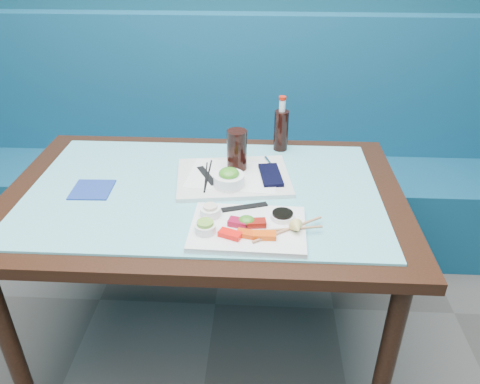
{
  "coord_description": "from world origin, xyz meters",
  "views": [
    {
      "loc": [
        0.2,
        0.04,
        1.58
      ],
      "look_at": [
        0.13,
        1.37,
        0.8
      ],
      "focal_mm": 35.0,
      "sensor_mm": 36.0,
      "label": 1
    }
  ],
  "objects_px": {
    "cola_glass": "(237,150)",
    "cola_bottle_body": "(281,131)",
    "serving_tray": "(233,177)",
    "seaweed_bowl": "(229,180)",
    "booth_bench": "(225,172)",
    "sashimi_plate": "(248,229)",
    "blue_napkin": "(92,190)",
    "dining_table": "(204,211)"
  },
  "relations": [
    {
      "from": "seaweed_bowl",
      "to": "cola_glass",
      "type": "bearing_deg",
      "value": 81.25
    },
    {
      "from": "booth_bench",
      "to": "dining_table",
      "type": "relative_size",
      "value": 2.14
    },
    {
      "from": "dining_table",
      "to": "serving_tray",
      "type": "bearing_deg",
      "value": 37.49
    },
    {
      "from": "seaweed_bowl",
      "to": "cola_bottle_body",
      "type": "xyz_separation_m",
      "value": [
        0.19,
        0.34,
        0.05
      ]
    },
    {
      "from": "booth_bench",
      "to": "seaweed_bowl",
      "type": "distance_m",
      "value": 0.94
    },
    {
      "from": "booth_bench",
      "to": "sashimi_plate",
      "type": "bearing_deg",
      "value": -81.3
    },
    {
      "from": "booth_bench",
      "to": "seaweed_bowl",
      "type": "bearing_deg",
      "value": -83.83
    },
    {
      "from": "serving_tray",
      "to": "seaweed_bowl",
      "type": "distance_m",
      "value": 0.08
    },
    {
      "from": "booth_bench",
      "to": "cola_glass",
      "type": "bearing_deg",
      "value": -81.12
    },
    {
      "from": "cola_glass",
      "to": "cola_bottle_body",
      "type": "height_order",
      "value": "cola_glass"
    },
    {
      "from": "sashimi_plate",
      "to": "cola_bottle_body",
      "type": "distance_m",
      "value": 0.6
    },
    {
      "from": "cola_bottle_body",
      "to": "dining_table",
      "type": "bearing_deg",
      "value": -128.98
    },
    {
      "from": "serving_tray",
      "to": "cola_glass",
      "type": "distance_m",
      "value": 0.1
    },
    {
      "from": "cola_glass",
      "to": "cola_bottle_body",
      "type": "bearing_deg",
      "value": 51.62
    },
    {
      "from": "booth_bench",
      "to": "sashimi_plate",
      "type": "xyz_separation_m",
      "value": [
        0.17,
        -1.09,
        0.39
      ]
    },
    {
      "from": "dining_table",
      "to": "cola_bottle_body",
      "type": "bearing_deg",
      "value": 51.02
    },
    {
      "from": "booth_bench",
      "to": "sashimi_plate",
      "type": "distance_m",
      "value": 1.17
    },
    {
      "from": "dining_table",
      "to": "cola_glass",
      "type": "bearing_deg",
      "value": 50.08
    },
    {
      "from": "booth_bench",
      "to": "dining_table",
      "type": "height_order",
      "value": "booth_bench"
    },
    {
      "from": "seaweed_bowl",
      "to": "sashimi_plate",
      "type": "bearing_deg",
      "value": -73.08
    },
    {
      "from": "cola_glass",
      "to": "blue_napkin",
      "type": "height_order",
      "value": "cola_glass"
    },
    {
      "from": "cola_glass",
      "to": "booth_bench",
      "type": "bearing_deg",
      "value": 98.88
    },
    {
      "from": "dining_table",
      "to": "booth_bench",
      "type": "bearing_deg",
      "value": 90.0
    },
    {
      "from": "seaweed_bowl",
      "to": "blue_napkin",
      "type": "xyz_separation_m",
      "value": [
        -0.48,
        -0.03,
        -0.03
      ]
    },
    {
      "from": "dining_table",
      "to": "cola_bottle_body",
      "type": "height_order",
      "value": "cola_bottle_body"
    },
    {
      "from": "dining_table",
      "to": "cola_bottle_body",
      "type": "xyz_separation_m",
      "value": [
        0.28,
        0.34,
        0.17
      ]
    },
    {
      "from": "seaweed_bowl",
      "to": "cola_glass",
      "type": "relative_size",
      "value": 0.71
    },
    {
      "from": "blue_napkin",
      "to": "serving_tray",
      "type": "bearing_deg",
      "value": 12.32
    },
    {
      "from": "serving_tray",
      "to": "cola_bottle_body",
      "type": "bearing_deg",
      "value": 48.85
    },
    {
      "from": "cola_bottle_body",
      "to": "serving_tray",
      "type": "bearing_deg",
      "value": -123.62
    },
    {
      "from": "sashimi_plate",
      "to": "cola_glass",
      "type": "height_order",
      "value": "cola_glass"
    },
    {
      "from": "serving_tray",
      "to": "seaweed_bowl",
      "type": "xyz_separation_m",
      "value": [
        -0.01,
        -0.07,
        0.03
      ]
    },
    {
      "from": "dining_table",
      "to": "seaweed_bowl",
      "type": "xyz_separation_m",
      "value": [
        0.09,
        0.0,
        0.13
      ]
    },
    {
      "from": "booth_bench",
      "to": "seaweed_bowl",
      "type": "relative_size",
      "value": 27.74
    },
    {
      "from": "cola_glass",
      "to": "blue_napkin",
      "type": "relative_size",
      "value": 1.11
    },
    {
      "from": "dining_table",
      "to": "blue_napkin",
      "type": "bearing_deg",
      "value": -175.66
    },
    {
      "from": "booth_bench",
      "to": "cola_glass",
      "type": "xyz_separation_m",
      "value": [
        0.11,
        -0.71,
        0.47
      ]
    },
    {
      "from": "seaweed_bowl",
      "to": "cola_bottle_body",
      "type": "bearing_deg",
      "value": 61.3
    },
    {
      "from": "cola_bottle_body",
      "to": "blue_napkin",
      "type": "xyz_separation_m",
      "value": [
        -0.66,
        -0.37,
        -0.08
      ]
    },
    {
      "from": "cola_bottle_body",
      "to": "sashimi_plate",
      "type": "bearing_deg",
      "value": -100.62
    },
    {
      "from": "cola_bottle_body",
      "to": "blue_napkin",
      "type": "height_order",
      "value": "cola_bottle_body"
    },
    {
      "from": "dining_table",
      "to": "cola_bottle_body",
      "type": "relative_size",
      "value": 8.52
    }
  ]
}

